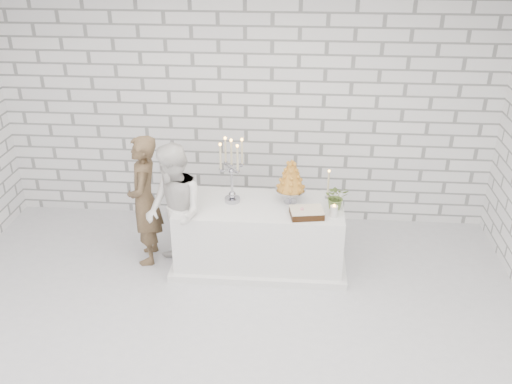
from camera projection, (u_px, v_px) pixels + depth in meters
name	position (u px, v px, depth m)	size (l,w,h in m)	color
ground	(221.00, 345.00, 5.20)	(6.00, 5.00, 0.01)	silver
ceiling	(209.00, 7.00, 3.86)	(6.00, 5.00, 0.01)	white
wall_back	(246.00, 105.00, 6.76)	(6.00, 0.01, 3.00)	white
cake_table	(260.00, 234.00, 6.25)	(1.80, 0.80, 0.75)	white
groom	(145.00, 200.00, 6.17)	(0.54, 0.36, 1.49)	brown
bride	(175.00, 212.00, 5.94)	(0.72, 0.56, 1.49)	white
candelabra	(232.00, 171.00, 5.98)	(0.30, 0.30, 0.73)	#9E9DA7
croquembouche	(291.00, 181.00, 6.02)	(0.33, 0.33, 0.51)	#AE6C1E
chocolate_cake	(307.00, 213.00, 5.83)	(0.34, 0.24, 0.08)	black
pillar_candle	(334.00, 211.00, 5.82)	(0.08, 0.08, 0.12)	white
extra_taper	(328.00, 185.00, 6.14)	(0.06, 0.06, 0.32)	beige
flowers	(336.00, 197.00, 5.94)	(0.25, 0.22, 0.28)	#487336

